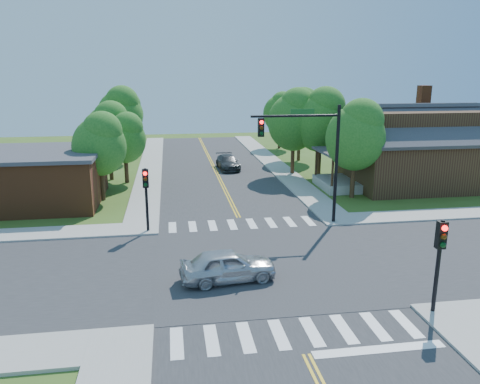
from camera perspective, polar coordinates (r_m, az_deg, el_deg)
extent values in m
plane|color=#3C5A1C|center=(22.87, 2.66, -8.88)|extent=(100.00, 100.00, 0.00)
cube|color=#2D2D30|center=(22.86, 2.66, -8.83)|extent=(10.00, 90.00, 0.04)
cube|color=#2D2D30|center=(22.86, 2.66, -8.82)|extent=(90.00, 10.00, 0.04)
cube|color=#2D2D30|center=(22.87, 2.66, -8.88)|extent=(10.20, 10.20, 0.06)
cube|color=#9E9B93|center=(47.58, 4.01, 3.55)|extent=(2.20, 40.00, 0.14)
cube|color=#9E9B93|center=(46.50, -10.85, 3.07)|extent=(2.20, 40.00, 0.14)
cube|color=white|center=(28.25, -8.23, -4.29)|extent=(0.45, 2.00, 0.01)
cube|color=white|center=(28.28, -5.80, -4.19)|extent=(0.45, 2.00, 0.01)
cube|color=white|center=(28.36, -3.37, -4.09)|extent=(0.45, 2.00, 0.01)
cube|color=white|center=(28.48, -0.96, -3.98)|extent=(0.45, 2.00, 0.01)
cube|color=white|center=(28.66, 1.42, -3.86)|extent=(0.45, 2.00, 0.01)
cube|color=white|center=(28.88, 3.77, -3.74)|extent=(0.45, 2.00, 0.01)
cube|color=white|center=(29.16, 6.08, -3.62)|extent=(0.45, 2.00, 0.01)
cube|color=white|center=(29.47, 8.34, -3.49)|extent=(0.45, 2.00, 0.01)
cube|color=white|center=(16.97, -7.72, -17.76)|extent=(0.45, 2.00, 0.01)
cube|color=white|center=(17.01, -3.48, -17.56)|extent=(0.45, 2.00, 0.01)
cube|color=white|center=(17.14, 0.71, -17.27)|extent=(0.45, 2.00, 0.01)
cube|color=white|center=(17.35, 4.80, -16.90)|extent=(0.45, 2.00, 0.01)
cube|color=white|center=(17.63, 8.76, -16.46)|extent=(0.45, 2.00, 0.01)
cube|color=white|center=(18.00, 12.55, -15.97)|extent=(0.45, 2.00, 0.01)
cube|color=white|center=(18.43, 16.17, -15.44)|extent=(0.45, 2.00, 0.01)
cube|color=white|center=(18.93, 19.59, -14.88)|extent=(0.45, 2.00, 0.01)
cube|color=yellow|center=(47.86, -3.60, 3.59)|extent=(0.10, 37.50, 0.01)
cube|color=yellow|center=(47.88, -3.36, 3.60)|extent=(0.10, 37.50, 0.01)
cube|color=white|center=(17.18, 16.58, -18.02)|extent=(4.60, 0.45, 0.09)
cylinder|color=black|center=(28.48, 11.65, 3.12)|extent=(0.20, 0.20, 7.20)
cylinder|color=black|center=(27.26, 6.77, 9.20)|extent=(5.20, 0.14, 0.14)
cube|color=#19591E|center=(27.30, 7.64, 9.70)|extent=(1.40, 0.04, 0.30)
cube|color=black|center=(26.87, 2.57, 7.87)|extent=(0.34, 0.28, 1.05)
sphere|color=#FF0C0C|center=(26.66, 2.65, 8.50)|extent=(0.22, 0.22, 0.22)
sphere|color=#3F2605|center=(26.70, 2.65, 7.81)|extent=(0.22, 0.22, 0.22)
sphere|color=#05330F|center=(26.74, 2.64, 7.13)|extent=(0.22, 0.22, 0.22)
cylinder|color=black|center=(19.27, 22.94, -8.55)|extent=(0.16, 0.16, 3.80)
cube|color=black|center=(18.82, 23.33, -4.82)|extent=(0.34, 0.28, 1.05)
sphere|color=#FF0C0C|center=(18.59, 23.70, -4.07)|extent=(0.22, 0.22, 0.22)
sphere|color=#3F2605|center=(18.69, 23.60, -5.00)|extent=(0.22, 0.22, 0.22)
sphere|color=#05330F|center=(18.79, 23.50, -5.92)|extent=(0.22, 0.22, 0.22)
cylinder|color=black|center=(27.18, -11.31, -1.09)|extent=(0.16, 0.16, 3.80)
cube|color=black|center=(26.86, -11.45, 1.63)|extent=(0.34, 0.28, 1.05)
sphere|color=#FF0C0C|center=(26.62, -11.50, 2.21)|extent=(0.22, 0.22, 0.22)
sphere|color=#3F2605|center=(26.69, -11.47, 1.54)|extent=(0.22, 0.22, 0.22)
sphere|color=#05330F|center=(26.76, -11.43, 0.88)|extent=(0.22, 0.22, 0.22)
cube|color=#351B12|center=(40.44, 20.21, 3.53)|extent=(10.00, 8.00, 4.00)
cube|color=#9E9B93|center=(38.17, 11.66, 0.98)|extent=(2.60, 4.50, 0.70)
cylinder|color=#351B12|center=(35.69, 11.20, 2.13)|extent=(0.18, 0.18, 2.50)
cylinder|color=#351B12|center=(39.40, 9.25, 3.37)|extent=(0.18, 0.18, 2.50)
cube|color=#38383D|center=(37.66, 11.86, 4.83)|extent=(2.80, 4.80, 0.18)
cube|color=brown|center=(44.44, 21.08, 6.40)|extent=(0.90, 0.90, 7.11)
cube|color=brown|center=(35.98, -24.60, 1.42)|extent=(10.00, 8.00, 3.50)
cube|color=#38383D|center=(35.65, -24.91, 4.32)|extent=(10.40, 8.40, 0.25)
cylinder|color=#382314|center=(35.33, 13.57, 1.47)|extent=(0.34, 0.34, 2.71)
ellipsoid|color=#1F601C|center=(34.79, 13.87, 6.40)|extent=(4.28, 4.07, 4.71)
sphere|color=#1F601C|center=(34.58, 14.59, 8.46)|extent=(3.14, 3.14, 3.14)
cylinder|color=#382314|center=(41.81, 9.61, 3.81)|extent=(0.34, 0.34, 2.94)
ellipsoid|color=#1F601C|center=(41.33, 9.80, 8.34)|extent=(4.64, 4.41, 5.10)
sphere|color=#1F601C|center=(41.12, 10.38, 10.23)|extent=(3.40, 3.40, 3.40)
cylinder|color=#382314|center=(49.35, 7.17, 5.45)|extent=(0.34, 0.34, 2.82)
ellipsoid|color=#1F601C|center=(48.95, 7.29, 9.13)|extent=(4.45, 4.23, 4.90)
sphere|color=#1F601C|center=(48.74, 7.75, 10.67)|extent=(3.26, 3.26, 3.26)
cylinder|color=#382314|center=(57.22, 4.81, 6.60)|extent=(0.34, 0.34, 2.54)
ellipsoid|color=#1F601C|center=(56.90, 4.87, 9.47)|extent=(4.02, 3.81, 4.42)
sphere|color=#1F601C|center=(56.68, 5.24, 10.67)|extent=(2.94, 2.94, 2.94)
cylinder|color=#382314|center=(35.18, -16.45, 0.96)|extent=(0.34, 0.34, 2.39)
ellipsoid|color=#1F601C|center=(34.67, -16.77, 5.31)|extent=(3.78, 3.59, 4.16)
sphere|color=#1F601C|center=(34.29, -16.46, 7.16)|extent=(2.77, 2.77, 2.77)
cylinder|color=#382314|center=(41.66, -15.47, 3.16)|extent=(0.34, 0.34, 2.52)
ellipsoid|color=#1F601C|center=(41.23, -15.73, 7.04)|extent=(3.97, 3.77, 4.37)
sphere|color=#1F601C|center=(40.87, -15.46, 8.68)|extent=(2.91, 2.91, 2.91)
cylinder|color=#382314|center=(49.80, -14.18, 5.24)|extent=(0.34, 0.34, 2.89)
ellipsoid|color=#1F601C|center=(49.40, -14.42, 8.98)|extent=(4.56, 4.34, 5.02)
sphere|color=#1F601C|center=(49.08, -14.18, 10.57)|extent=(3.35, 3.35, 3.35)
cylinder|color=#382314|center=(58.02, -13.53, 6.36)|extent=(0.34, 0.34, 2.54)
ellipsoid|color=#1F601C|center=(57.70, -13.70, 9.18)|extent=(4.01, 3.81, 4.41)
sphere|color=#1F601C|center=(57.39, -13.49, 10.37)|extent=(2.94, 2.94, 2.94)
cylinder|color=#382314|center=(42.32, 6.43, 4.02)|extent=(0.34, 0.34, 2.90)
ellipsoid|color=#1F601C|center=(41.86, 6.55, 8.44)|extent=(4.57, 4.34, 5.03)
sphere|color=#1F601C|center=(41.62, 7.09, 10.29)|extent=(3.35, 3.35, 3.35)
cylinder|color=#382314|center=(40.22, -13.68, 2.65)|extent=(0.34, 0.34, 2.21)
ellipsoid|color=#1F601C|center=(39.80, -13.89, 6.18)|extent=(3.49, 3.31, 3.84)
sphere|color=#1F601C|center=(39.44, -13.57, 7.66)|extent=(2.56, 2.56, 2.56)
imported|color=silver|center=(20.92, -1.49, -9.03)|extent=(2.62, 4.60, 1.44)
imported|color=#313537|center=(44.54, -1.49, 3.59)|extent=(2.32, 4.69, 1.30)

